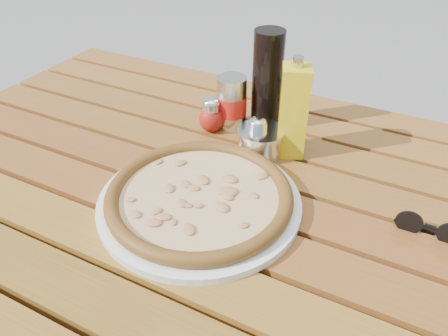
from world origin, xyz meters
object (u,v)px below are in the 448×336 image
at_px(pepper_shaker, 211,116).
at_px(oregano_shaker, 257,136).
at_px(soda_can, 232,103).
at_px(sunglasses, 430,228).
at_px(table, 219,216).
at_px(olive_oil_cruet, 293,112).
at_px(pizza, 199,195).
at_px(dark_bottle, 267,81).
at_px(parmesan_tin, 261,142).
at_px(plate, 200,202).

bearing_deg(pepper_shaker, oregano_shaker, -15.09).
bearing_deg(soda_can, sunglasses, -21.02).
height_order(table, olive_oil_cruet, olive_oil_cruet).
height_order(pizza, dark_bottle, dark_bottle).
relative_size(pizza, sunglasses, 4.13).
bearing_deg(oregano_shaker, pepper_shaker, 164.91).
bearing_deg(oregano_shaker, dark_bottle, 103.90).
xyz_separation_m(pepper_shaker, parmesan_tin, (0.14, -0.04, -0.01)).
bearing_deg(dark_bottle, oregano_shaker, -76.10).
height_order(soda_can, parmesan_tin, soda_can).
height_order(dark_bottle, parmesan_tin, dark_bottle).
xyz_separation_m(pizza, pepper_shaker, (-0.10, 0.24, 0.02)).
bearing_deg(dark_bottle, sunglasses, -29.09).
height_order(pizza, pepper_shaker, pepper_shaker).
bearing_deg(plate, pepper_shaker, 113.76).
xyz_separation_m(olive_oil_cruet, parmesan_tin, (-0.05, -0.03, -0.07)).
bearing_deg(pepper_shaker, plate, -66.24).
relative_size(oregano_shaker, olive_oil_cruet, 0.39).
bearing_deg(table, oregano_shaker, 84.15).
bearing_deg(oregano_shaker, soda_can, 142.28).
bearing_deg(olive_oil_cruet, parmesan_tin, -145.73).
xyz_separation_m(oregano_shaker, sunglasses, (0.35, -0.10, -0.02)).
distance_m(table, pepper_shaker, 0.23).
xyz_separation_m(soda_can, parmesan_tin, (0.10, -0.08, -0.03)).
bearing_deg(soda_can, dark_bottle, 31.37).
distance_m(pizza, oregano_shaker, 0.20).
relative_size(oregano_shaker, soda_can, 0.68).
xyz_separation_m(oregano_shaker, soda_can, (-0.09, 0.07, 0.02)).
relative_size(parmesan_tin, sunglasses, 1.05).
bearing_deg(plate, dark_bottle, 91.38).
relative_size(pizza, oregano_shaker, 5.54).
relative_size(plate, oregano_shaker, 4.39).
height_order(oregano_shaker, dark_bottle, dark_bottle).
xyz_separation_m(table, soda_can, (-0.08, 0.21, 0.13)).
xyz_separation_m(plate, dark_bottle, (-0.01, 0.32, 0.10)).
height_order(plate, pepper_shaker, pepper_shaker).
relative_size(table, plate, 3.89).
relative_size(oregano_shaker, dark_bottle, 0.37).
height_order(table, sunglasses, sunglasses).
relative_size(soda_can, olive_oil_cruet, 0.57).
bearing_deg(soda_can, pepper_shaker, -129.15).
distance_m(pepper_shaker, oregano_shaker, 0.13).
distance_m(plate, oregano_shaker, 0.21).
bearing_deg(plate, pizza, 90.00).
xyz_separation_m(soda_can, sunglasses, (0.44, -0.17, -0.04)).
relative_size(dark_bottle, soda_can, 1.83).
relative_size(oregano_shaker, sunglasses, 0.75).
height_order(soda_can, sunglasses, soda_can).
relative_size(dark_bottle, olive_oil_cruet, 1.05).
bearing_deg(parmesan_tin, plate, -98.97).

